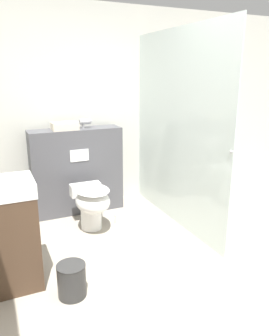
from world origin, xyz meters
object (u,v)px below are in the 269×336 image
Objects in this scene: hair_drier at (86,122)px; toilet at (92,203)px; sink_vanity at (0,236)px; waste_bin at (72,280)px.

toilet is at bearing -103.10° from hair_drier.
toilet is at bearing 35.64° from sink_vanity.
toilet is at bearing 64.85° from waste_bin.
hair_drier is at bearing 76.90° from toilet.
hair_drier is at bearing 69.07° from waste_bin.
hair_drier is 0.59× the size of waste_bin.
toilet is 2.12× the size of waste_bin.
waste_bin is at bearing -115.15° from toilet.
hair_drier is at bearing 49.57° from sink_vanity.
sink_vanity reaches higher than toilet.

